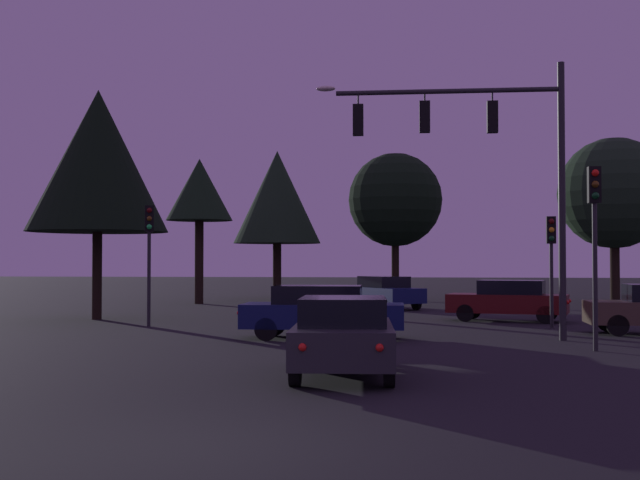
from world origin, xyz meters
The scene contains 14 objects.
ground_plane centered at (0.00, 24.50, 0.00)m, with size 168.00×168.00×0.00m, color black.
traffic_signal_mast_arm centered at (4.43, 13.94, 5.42)m, with size 7.02×0.48×7.82m.
traffic_light_corner_left centered at (6.93, 18.18, 2.64)m, with size 0.31×0.36×3.70m.
traffic_light_corner_right centered at (6.87, 11.33, 3.21)m, with size 0.30×0.35×4.55m.
traffic_light_median centered at (-6.57, 17.38, 2.93)m, with size 0.36×0.39×4.12m.
car_nearside_lane centered at (1.11, 6.14, 0.79)m, with size 2.10×4.08×1.52m.
car_crossing_right centered at (-0.21, 13.73, 0.80)m, with size 4.72×1.92×1.52m.
car_far_lane centered at (0.99, 29.00, 0.80)m, with size 3.90×4.75×1.52m.
car_parked_lot centered at (5.87, 21.31, 0.79)m, with size 4.62×2.70×1.52m.
tree_behind_sign centered at (-5.81, 38.39, 6.07)m, with size 5.22×5.22×8.87m.
tree_left_far centered at (-9.65, 20.39, 6.08)m, with size 5.36×5.36×8.83m.
tree_center_horizon centered at (13.06, 35.70, 5.90)m, with size 5.98×5.98×8.90m.
tree_right_cluster centered at (1.26, 37.52, 5.78)m, with size 5.41×5.41×8.50m.
tree_lot_edge centered at (-8.90, 32.24, 5.94)m, with size 3.50×3.50×7.67m.
Camera 1 is at (2.51, -9.26, 2.18)m, focal length 45.38 mm.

